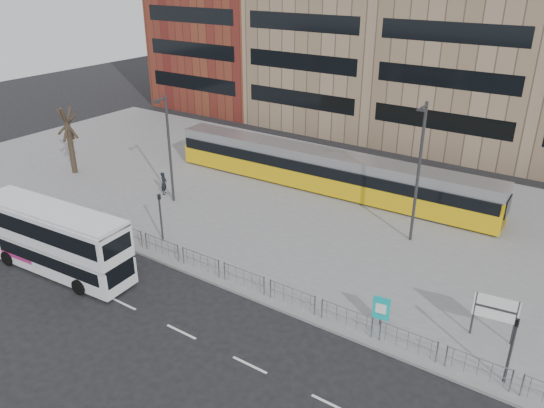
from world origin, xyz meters
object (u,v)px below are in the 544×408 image
Objects in this scene: station_sign at (496,310)px; traffic_light_west at (160,211)px; double_decker_bus at (55,238)px; tram at (326,171)px; lamp_post_west at (169,145)px; lamp_post_east at (419,169)px; pedestrian at (164,183)px; bare_tree at (64,105)px; ad_panel at (381,309)px; traffic_light_east at (512,343)px.

station_sign is 19.20m from traffic_light_west.
double_decker_bus is 22.74m from station_sign.
double_decker_bus is at bearing -111.87° from tram.
station_sign is at bearing -7.70° from lamp_post_west.
lamp_post_east reaches higher than traffic_light_west.
pedestrian is 0.55× the size of traffic_light_west.
lamp_post_west is (1.39, -0.56, 3.34)m from pedestrian.
station_sign is at bearing 10.04° from traffic_light_west.
tram is (6.75, 18.34, -0.42)m from double_decker_bus.
bare_tree is (-14.39, 4.37, 3.65)m from traffic_light_west.
pedestrian is 0.22× the size of lamp_post_west.
tram is at bearing 65.61° from double_decker_bus.
pedestrian reaches higher than ad_panel.
lamp_post_west is 0.88× the size of lamp_post_east.
traffic_light_east is 0.40× the size of bare_tree.
tram is 20.98m from traffic_light_east.
traffic_light_east is 0.36× the size of lamp_post_east.
traffic_light_east is (1.16, -2.53, 0.43)m from station_sign.
double_decker_bus is 6.37× the size of ad_panel.
pedestrian is at bearing -169.16° from lamp_post_east.
lamp_post_east is at bearing 9.09° from bare_tree.
traffic_light_east is at bearing -8.60° from bare_tree.
lamp_post_east reaches higher than ad_panel.
lamp_post_east is at bearing 13.60° from lamp_post_west.
station_sign is at bearing 14.44° from double_decker_bus.
ad_panel is at bearing 174.25° from traffic_light_east.
double_decker_bus reaches higher than station_sign.
tram is at bearing -75.97° from pedestrian.
bare_tree is (-11.97, 9.98, 3.70)m from double_decker_bus.
pedestrian is 18.44m from lamp_post_east.
lamp_post_east reaches higher than traffic_light_east.
tram is 9.76m from lamp_post_east.
pedestrian is at bearing 99.64° from double_decker_bus.
pedestrian is at bearing 138.95° from traffic_light_west.
bare_tree is (-33.51, 2.72, 4.08)m from station_sign.
lamp_post_west is at bearing -166.40° from lamp_post_east.
ad_panel is at bearing -130.01° from pedestrian.
station_sign is at bearing 115.21° from traffic_light_east.
double_decker_bus is 1.26× the size of bare_tree.
bare_tree is at bearing -170.91° from lamp_post_east.
pedestrian is 0.20× the size of lamp_post_east.
lamp_post_east reaches higher than double_decker_bus.
station_sign is (21.54, 7.26, -0.39)m from double_decker_bus.
lamp_post_west is at bearing 1.99° from bare_tree.
traffic_light_west is 0.36× the size of lamp_post_east.
bare_tree reaches higher than tram.
traffic_light_west is at bearing -52.00° from lamp_post_west.
pedestrian is at bearing 162.96° from station_sign.
ad_panel is 9.90m from lamp_post_east.
station_sign is at bearing -122.80° from pedestrian.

